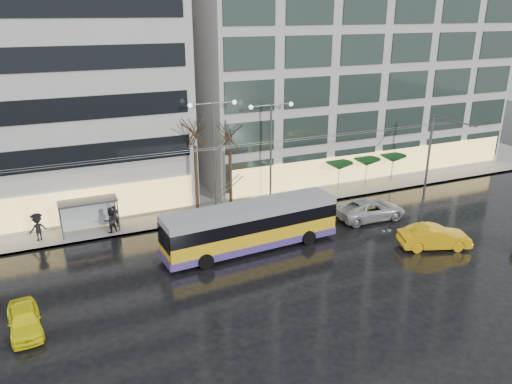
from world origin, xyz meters
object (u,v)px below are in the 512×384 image
bus_shelter (83,209)px  taxi_a (24,320)px  trolleybus (251,228)px  street_lamp_near (214,142)px

bus_shelter → taxi_a: bus_shelter is taller
trolleybus → bus_shelter: (-10.45, 7.28, 0.38)m
street_lamp_near → taxi_a: size_ratio=2.31×
trolleybus → taxi_a: bearing=-163.9°
trolleybus → bus_shelter: bearing=145.1°
trolleybus → bus_shelter: trolleybus is taller
trolleybus → bus_shelter: 12.74m
street_lamp_near → taxi_a: street_lamp_near is taller
taxi_a → street_lamp_near: bearing=33.5°
bus_shelter → taxi_a: (-4.12, -11.47, -1.29)m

